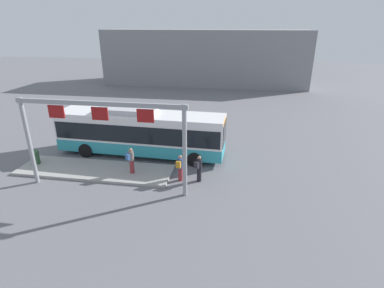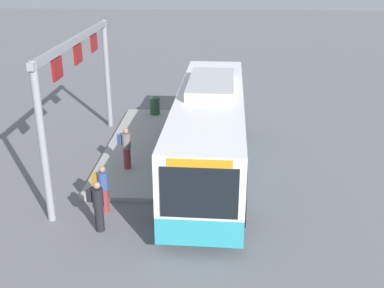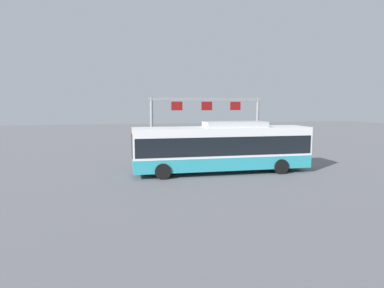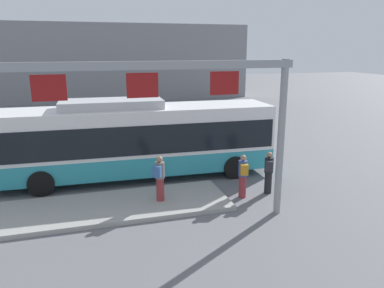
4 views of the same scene
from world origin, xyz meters
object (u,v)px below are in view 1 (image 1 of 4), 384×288
(person_boarding, at_px, (180,167))
(bus_main, at_px, (140,131))
(trash_bin, at_px, (35,157))
(person_waiting_mid, at_px, (131,160))
(person_waiting_near, at_px, (199,168))

(person_boarding, bearing_deg, bus_main, 59.41)
(bus_main, height_order, person_boarding, bus_main)
(trash_bin, bearing_deg, person_boarding, -2.82)
(bus_main, height_order, person_waiting_mid, bus_main)
(bus_main, bearing_deg, person_waiting_mid, -80.80)
(person_boarding, distance_m, person_waiting_near, 1.13)
(bus_main, xyz_separation_m, trash_bin, (-6.41, -2.96, -1.20))
(person_boarding, height_order, person_waiting_near, same)
(person_boarding, relative_size, trash_bin, 1.86)
(bus_main, bearing_deg, trash_bin, -153.23)
(person_boarding, distance_m, trash_bin, 9.97)
(person_waiting_near, distance_m, trash_bin, 11.09)
(bus_main, xyz_separation_m, person_boarding, (3.55, -3.45, -0.92))
(person_waiting_near, height_order, trash_bin, person_waiting_near)
(bus_main, height_order, trash_bin, bus_main)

